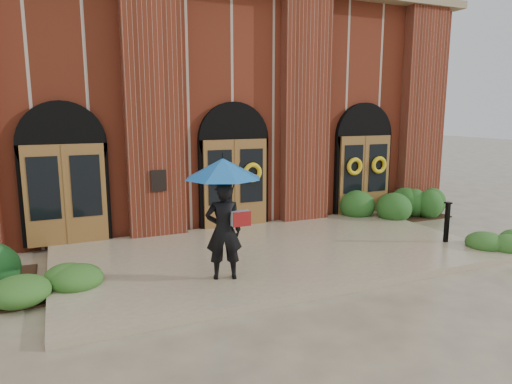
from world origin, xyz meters
TOP-DOWN VIEW (x-y plane):
  - ground at (0.00, 0.00)m, footprint 90.00×90.00m
  - landing at (0.00, 0.15)m, footprint 10.00×5.30m
  - church_building at (0.00, 8.78)m, footprint 16.20×12.53m
  - man_with_umbrella at (-1.74, -1.13)m, footprint 1.87×1.87m
  - metal_post at (4.30, -1.00)m, footprint 0.14×0.14m
  - hedge_wall_right at (5.20, 2.20)m, footprint 3.44×1.38m
  - hedge_front_left at (-5.10, -0.09)m, footprint 1.42×1.21m
  - hedge_front_right at (5.10, -1.70)m, footprint 1.37×1.18m

SIDE VIEW (x-z plane):
  - ground at x=0.00m, z-range 0.00..0.00m
  - landing at x=0.00m, z-range 0.00..0.15m
  - hedge_front_right at x=5.10m, z-range 0.00..0.48m
  - hedge_front_left at x=-5.10m, z-range 0.00..0.50m
  - hedge_wall_right at x=5.20m, z-range 0.00..0.88m
  - metal_post at x=4.30m, z-range 0.18..1.21m
  - man_with_umbrella at x=-1.74m, z-range 0.63..3.04m
  - church_building at x=0.00m, z-range 0.00..7.00m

